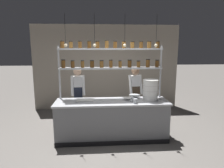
{
  "coord_description": "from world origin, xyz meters",
  "views": [
    {
      "loc": [
        -0.34,
        -4.47,
        2.15
      ],
      "look_at": [
        0.02,
        0.2,
        1.29
      ],
      "focal_mm": 32.0,
      "sensor_mm": 36.0,
      "label": 1
    }
  ],
  "objects_px": {
    "chef_left": "(78,94)",
    "prep_bowl_center_front": "(127,99)",
    "serving_cup_front": "(132,100)",
    "container_stack": "(150,90)",
    "chef_center": "(135,93)",
    "spice_shelf_unit": "(111,60)",
    "cutting_board": "(85,100)",
    "prep_bowl_near_left": "(135,96)",
    "serving_cup_by_board": "(135,101)"
  },
  "relations": [
    {
      "from": "chef_center",
      "to": "container_stack",
      "type": "bearing_deg",
      "value": -78.82
    },
    {
      "from": "spice_shelf_unit",
      "to": "serving_cup_by_board",
      "type": "bearing_deg",
      "value": -48.36
    },
    {
      "from": "container_stack",
      "to": "cutting_board",
      "type": "bearing_deg",
      "value": 177.44
    },
    {
      "from": "container_stack",
      "to": "cutting_board",
      "type": "relative_size",
      "value": 1.23
    },
    {
      "from": "spice_shelf_unit",
      "to": "prep_bowl_center_front",
      "type": "height_order",
      "value": "spice_shelf_unit"
    },
    {
      "from": "cutting_board",
      "to": "serving_cup_front",
      "type": "bearing_deg",
      "value": -8.44
    },
    {
      "from": "spice_shelf_unit",
      "to": "serving_cup_by_board",
      "type": "distance_m",
      "value": 1.16
    },
    {
      "from": "prep_bowl_near_left",
      "to": "prep_bowl_center_front",
      "type": "xyz_separation_m",
      "value": [
        -0.22,
        -0.18,
        -0.01
      ]
    },
    {
      "from": "cutting_board",
      "to": "serving_cup_front",
      "type": "distance_m",
      "value": 1.1
    },
    {
      "from": "prep_bowl_near_left",
      "to": "serving_cup_by_board",
      "type": "distance_m",
      "value": 0.49
    },
    {
      "from": "chef_center",
      "to": "spice_shelf_unit",
      "type": "bearing_deg",
      "value": -157.5
    },
    {
      "from": "container_stack",
      "to": "prep_bowl_near_left",
      "type": "xyz_separation_m",
      "value": [
        -0.32,
        0.24,
        -0.21
      ]
    },
    {
      "from": "prep_bowl_center_front",
      "to": "serving_cup_front",
      "type": "relative_size",
      "value": 2.11
    },
    {
      "from": "chef_left",
      "to": "serving_cup_front",
      "type": "bearing_deg",
      "value": -37.87
    },
    {
      "from": "prep_bowl_near_left",
      "to": "serving_cup_front",
      "type": "height_order",
      "value": "serving_cup_front"
    },
    {
      "from": "spice_shelf_unit",
      "to": "chef_left",
      "type": "relative_size",
      "value": 1.54
    },
    {
      "from": "chef_center",
      "to": "container_stack",
      "type": "distance_m",
      "value": 0.77
    },
    {
      "from": "serving_cup_front",
      "to": "container_stack",
      "type": "bearing_deg",
      "value": 11.86
    },
    {
      "from": "spice_shelf_unit",
      "to": "chef_left",
      "type": "distance_m",
      "value": 1.3
    },
    {
      "from": "spice_shelf_unit",
      "to": "prep_bowl_center_front",
      "type": "distance_m",
      "value": 1.01
    },
    {
      "from": "chef_left",
      "to": "serving_cup_front",
      "type": "xyz_separation_m",
      "value": [
        1.3,
        -0.8,
        0.03
      ]
    },
    {
      "from": "serving_cup_by_board",
      "to": "serving_cup_front",
      "type": "bearing_deg",
      "value": 105.77
    },
    {
      "from": "spice_shelf_unit",
      "to": "cutting_board",
      "type": "bearing_deg",
      "value": -158.1
    },
    {
      "from": "serving_cup_front",
      "to": "serving_cup_by_board",
      "type": "height_order",
      "value": "serving_cup_by_board"
    },
    {
      "from": "serving_cup_front",
      "to": "prep_bowl_center_front",
      "type": "bearing_deg",
      "value": 121.53
    },
    {
      "from": "prep_bowl_near_left",
      "to": "prep_bowl_center_front",
      "type": "height_order",
      "value": "prep_bowl_near_left"
    },
    {
      "from": "cutting_board",
      "to": "serving_cup_front",
      "type": "height_order",
      "value": "serving_cup_front"
    },
    {
      "from": "chef_center",
      "to": "serving_cup_front",
      "type": "distance_m",
      "value": 0.82
    },
    {
      "from": "serving_cup_by_board",
      "to": "chef_left",
      "type": "bearing_deg",
      "value": 144.63
    },
    {
      "from": "chef_left",
      "to": "prep_bowl_near_left",
      "type": "distance_m",
      "value": 1.5
    },
    {
      "from": "prep_bowl_near_left",
      "to": "prep_bowl_center_front",
      "type": "distance_m",
      "value": 0.28
    },
    {
      "from": "chef_left",
      "to": "chef_center",
      "type": "distance_m",
      "value": 1.52
    },
    {
      "from": "prep_bowl_center_front",
      "to": "serving_cup_front",
      "type": "bearing_deg",
      "value": -58.47
    },
    {
      "from": "spice_shelf_unit",
      "to": "cutting_board",
      "type": "xyz_separation_m",
      "value": [
        -0.63,
        -0.25,
        -0.92
      ]
    },
    {
      "from": "chef_left",
      "to": "prep_bowl_near_left",
      "type": "relative_size",
      "value": 5.87
    },
    {
      "from": "spice_shelf_unit",
      "to": "cutting_board",
      "type": "distance_m",
      "value": 1.14
    },
    {
      "from": "chef_center",
      "to": "prep_bowl_near_left",
      "type": "xyz_separation_m",
      "value": [
        -0.1,
        -0.46,
        0.02
      ]
    },
    {
      "from": "chef_center",
      "to": "prep_bowl_near_left",
      "type": "bearing_deg",
      "value": -108.7
    },
    {
      "from": "spice_shelf_unit",
      "to": "container_stack",
      "type": "xyz_separation_m",
      "value": [
        0.9,
        -0.32,
        -0.68
      ]
    },
    {
      "from": "prep_bowl_center_front",
      "to": "serving_cup_front",
      "type": "height_order",
      "value": "serving_cup_front"
    },
    {
      "from": "chef_left",
      "to": "container_stack",
      "type": "xyz_separation_m",
      "value": [
        1.75,
        -0.71,
        0.23
      ]
    },
    {
      "from": "serving_cup_front",
      "to": "chef_center",
      "type": "bearing_deg",
      "value": 74.87
    },
    {
      "from": "chef_left",
      "to": "prep_bowl_near_left",
      "type": "xyz_separation_m",
      "value": [
        1.42,
        -0.47,
        0.02
      ]
    },
    {
      "from": "spice_shelf_unit",
      "to": "serving_cup_front",
      "type": "bearing_deg",
      "value": -41.9
    },
    {
      "from": "chef_left",
      "to": "prep_bowl_center_front",
      "type": "height_order",
      "value": "chef_left"
    },
    {
      "from": "prep_bowl_center_front",
      "to": "serving_cup_by_board",
      "type": "bearing_deg",
      "value": -65.76
    },
    {
      "from": "prep_bowl_near_left",
      "to": "chef_left",
      "type": "bearing_deg",
      "value": 161.72
    },
    {
      "from": "cutting_board",
      "to": "serving_cup_front",
      "type": "xyz_separation_m",
      "value": [
        1.09,
        -0.16,
        0.04
      ]
    },
    {
      "from": "container_stack",
      "to": "prep_bowl_center_front",
      "type": "xyz_separation_m",
      "value": [
        -0.54,
        0.06,
        -0.22
      ]
    },
    {
      "from": "spice_shelf_unit",
      "to": "chef_center",
      "type": "relative_size",
      "value": 1.53
    }
  ]
}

